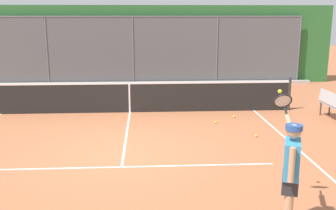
{
  "coord_description": "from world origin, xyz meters",
  "views": [
    {
      "loc": [
        -0.5,
        8.41,
        3.04
      ],
      "look_at": [
        -1.01,
        -0.19,
        1.05
      ],
      "focal_mm": 41.9,
      "sensor_mm": 36.0,
      "label": 1
    }
  ],
  "objects": [
    {
      "name": "ground_plane",
      "position": [
        0.0,
        0.0,
        0.0
      ],
      "size": [
        60.0,
        60.0,
        0.0
      ],
      "primitive_type": "plane",
      "color": "#A8603D"
    },
    {
      "name": "court_line_markings",
      "position": [
        0.0,
        1.21,
        0.0
      ],
      "size": [
        8.1,
        8.42,
        0.01
      ],
      "color": "white",
      "rests_on": "ground"
    },
    {
      "name": "fence_backdrop",
      "position": [
        0.0,
        -9.5,
        1.71
      ],
      "size": [
        17.82,
        1.37,
        3.45
      ],
      "color": "#565B60",
      "rests_on": "ground"
    },
    {
      "name": "tennis_net",
      "position": [
        0.0,
        -3.76,
        0.49
      ],
      "size": [
        10.4,
        0.09,
        1.07
      ],
      "color": "#2D2D2D",
      "rests_on": "ground"
    },
    {
      "name": "tennis_player",
      "position": [
        -2.53,
        3.36,
        0.92
      ],
      "size": [
        0.45,
        1.35,
        1.87
      ],
      "rotation": [
        0.0,
        0.0,
        -1.93
      ],
      "color": "black",
      "rests_on": "ground"
    },
    {
      "name": "tennis_ball_near_baseline",
      "position": [
        -2.49,
        -2.3,
        0.03
      ],
      "size": [
        0.07,
        0.07,
        0.07
      ],
      "primitive_type": "sphere",
      "color": "#C1D138",
      "rests_on": "ground"
    },
    {
      "name": "tennis_ball_near_net",
      "position": [
        -3.31,
        -0.98,
        0.03
      ],
      "size": [
        0.07,
        0.07,
        0.07
      ],
      "primitive_type": "sphere",
      "color": "#CCDB33",
      "rests_on": "ground"
    },
    {
      "name": "tennis_ball_by_sideline",
      "position": [
        -3.17,
        -2.92,
        0.03
      ],
      "size": [
        0.07,
        0.07,
        0.07
      ],
      "primitive_type": "sphere",
      "color": "#CCDB33",
      "rests_on": "ground"
    },
    {
      "name": "courtside_bench",
      "position": [
        -5.98,
        -2.46,
        0.51
      ],
      "size": [
        0.4,
        1.3,
        0.84
      ],
      "rotation": [
        0.0,
        0.0,
        1.57
      ],
      "color": "#B7B7BC",
      "rests_on": "ground"
    }
  ]
}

